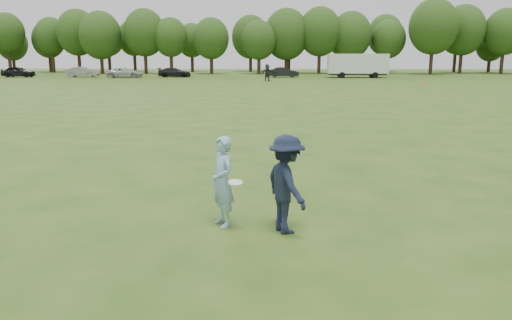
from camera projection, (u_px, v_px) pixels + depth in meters
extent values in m
plane|color=#264914|center=(213.00, 225.00, 9.56)|extent=(200.00, 200.00, 0.00)
imported|color=#87B5D2|center=(223.00, 182.00, 9.37)|extent=(0.67, 0.75, 1.72)
imported|color=#171F34|center=(286.00, 184.00, 9.02)|extent=(1.12, 1.35, 1.81)
imported|color=#2A2A2A|center=(267.00, 73.00, 59.15)|extent=(1.93, 1.41, 2.02)
imported|color=black|center=(18.00, 72.00, 69.22)|extent=(4.44, 1.88, 1.50)
imported|color=gray|center=(83.00, 72.00, 69.30)|extent=(4.35, 1.62, 1.42)
imported|color=#B9B8BE|center=(125.00, 73.00, 67.99)|extent=(5.08, 2.79, 1.35)
imported|color=black|center=(174.00, 72.00, 69.20)|extent=(4.55, 1.93, 1.31)
imported|color=black|center=(283.00, 72.00, 68.82)|extent=(4.25, 1.70, 1.37)
cone|color=#FF4E0D|center=(423.00, 83.00, 52.72)|extent=(0.28, 0.28, 0.30)
cylinder|color=white|center=(235.00, 183.00, 9.06)|extent=(0.27, 0.27, 0.09)
cube|color=white|center=(358.00, 64.00, 67.56)|extent=(8.00, 2.50, 2.60)
cube|color=black|center=(357.00, 74.00, 67.86)|extent=(7.60, 2.30, 0.25)
cylinder|color=black|center=(342.00, 75.00, 66.74)|extent=(0.80, 0.25, 0.80)
cylinder|color=black|center=(340.00, 74.00, 69.18)|extent=(0.80, 0.25, 0.80)
cylinder|color=black|center=(375.00, 75.00, 66.57)|extent=(0.80, 0.25, 0.80)
cylinder|color=black|center=(372.00, 74.00, 69.01)|extent=(0.80, 0.25, 0.80)
cube|color=#333333|center=(325.00, 74.00, 68.02)|extent=(1.20, 0.15, 0.12)
cylinder|color=#332114|center=(10.00, 60.00, 85.33)|extent=(0.56, 0.56, 4.26)
ellipsoid|color=#233D14|center=(7.00, 32.00, 84.37)|extent=(5.79, 5.79, 6.66)
cylinder|color=#332114|center=(53.00, 61.00, 86.63)|extent=(0.56, 0.56, 3.91)
ellipsoid|color=#233D14|center=(51.00, 36.00, 85.73)|extent=(5.47, 5.47, 6.29)
cylinder|color=#332114|center=(79.00, 61.00, 84.71)|extent=(0.56, 0.56, 3.83)
ellipsoid|color=#233D14|center=(77.00, 32.00, 83.71)|extent=(6.75, 6.75, 7.76)
cylinder|color=#332114|center=(102.00, 64.00, 81.68)|extent=(0.56, 0.56, 3.25)
ellipsoid|color=#233D14|center=(100.00, 35.00, 80.74)|extent=(6.76, 6.76, 7.78)
cylinder|color=#332114|center=(146.00, 62.00, 81.75)|extent=(0.56, 0.56, 3.71)
ellipsoid|color=#233D14|center=(144.00, 33.00, 80.77)|extent=(6.68, 6.68, 7.68)
cylinder|color=#332114|center=(171.00, 63.00, 81.24)|extent=(0.56, 0.56, 3.46)
ellipsoid|color=#233D14|center=(171.00, 37.00, 80.39)|extent=(5.49, 5.49, 6.31)
cylinder|color=#332114|center=(212.00, 64.00, 80.88)|extent=(0.56, 0.56, 3.14)
ellipsoid|color=#233D14|center=(211.00, 38.00, 80.04)|extent=(5.78, 5.78, 6.64)
cylinder|color=#332114|center=(259.00, 64.00, 80.34)|extent=(0.56, 0.56, 3.01)
ellipsoid|color=#233D14|center=(259.00, 40.00, 79.53)|extent=(5.46, 5.46, 6.28)
cylinder|color=#332114|center=(286.00, 64.00, 82.47)|extent=(0.56, 0.56, 3.23)
ellipsoid|color=#233D14|center=(286.00, 34.00, 81.48)|extent=(7.29, 7.29, 8.38)
cylinder|color=#332114|center=(319.00, 62.00, 82.10)|extent=(0.56, 0.56, 3.77)
ellipsoid|color=#233D14|center=(320.00, 32.00, 81.09)|extent=(6.95, 6.95, 8.00)
cylinder|color=#332114|center=(350.00, 63.00, 82.52)|extent=(0.56, 0.56, 3.33)
ellipsoid|color=#233D14|center=(351.00, 35.00, 81.58)|extent=(6.71, 6.71, 7.71)
cylinder|color=#332114|center=(387.00, 64.00, 82.53)|extent=(0.56, 0.56, 3.22)
ellipsoid|color=#233D14|center=(389.00, 39.00, 81.71)|extent=(5.54, 5.54, 6.37)
cylinder|color=#332114|center=(431.00, 61.00, 79.32)|extent=(0.56, 0.56, 4.15)
ellipsoid|color=#233D14|center=(434.00, 27.00, 78.21)|extent=(7.59, 7.59, 8.73)
cylinder|color=#332114|center=(461.00, 61.00, 82.55)|extent=(0.56, 0.56, 3.95)
ellipsoid|color=#233D14|center=(463.00, 30.00, 81.50)|extent=(7.16, 7.16, 8.24)
cylinder|color=#332114|center=(502.00, 62.00, 80.97)|extent=(0.56, 0.56, 3.90)
ellipsoid|color=#233D14|center=(505.00, 32.00, 79.98)|extent=(6.49, 6.49, 7.46)
cylinder|color=#332114|center=(14.00, 64.00, 91.75)|extent=(0.56, 0.56, 2.73)
ellipsoid|color=#233D14|center=(12.00, 43.00, 90.98)|extent=(5.45, 5.45, 6.27)
cylinder|color=#332114|center=(50.00, 63.00, 89.85)|extent=(0.56, 0.56, 3.25)
ellipsoid|color=#233D14|center=(48.00, 40.00, 89.00)|extent=(5.68, 5.68, 6.53)
cylinder|color=#332114|center=(110.00, 61.00, 92.35)|extent=(0.56, 0.56, 3.62)
ellipsoid|color=#233D14|center=(108.00, 38.00, 91.46)|extent=(5.80, 5.80, 6.67)
cylinder|color=#332114|center=(135.00, 62.00, 89.65)|extent=(0.56, 0.56, 3.61)
ellipsoid|color=#233D14|center=(134.00, 38.00, 88.78)|extent=(5.58, 5.58, 6.42)
cylinder|color=#332114|center=(192.00, 63.00, 89.81)|extent=(0.56, 0.56, 3.29)
ellipsoid|color=#233D14|center=(192.00, 40.00, 88.99)|extent=(5.30, 5.30, 6.09)
cylinder|color=#332114|center=(251.00, 62.00, 90.84)|extent=(0.56, 0.56, 3.28)
ellipsoid|color=#233D14|center=(250.00, 37.00, 89.89)|extent=(6.78, 6.78, 7.79)
cylinder|color=#332114|center=(289.00, 63.00, 89.07)|extent=(0.56, 0.56, 3.11)
ellipsoid|color=#233D14|center=(289.00, 41.00, 88.27)|extent=(5.34, 5.34, 6.14)
cylinder|color=#332114|center=(341.00, 62.00, 90.05)|extent=(0.56, 0.56, 3.50)
ellipsoid|color=#233D14|center=(342.00, 40.00, 89.25)|extent=(4.82, 4.82, 5.54)
cylinder|color=#332114|center=(384.00, 61.00, 90.29)|extent=(0.56, 0.56, 3.80)
ellipsoid|color=#233D14|center=(385.00, 35.00, 89.33)|extent=(6.34, 6.34, 7.29)
cylinder|color=#332114|center=(455.00, 61.00, 88.11)|extent=(0.56, 0.56, 3.84)
ellipsoid|color=#233D14|center=(456.00, 37.00, 87.26)|extent=(5.09, 5.09, 5.86)
cylinder|color=#332114|center=(489.00, 65.00, 86.89)|extent=(0.56, 0.56, 2.58)
ellipsoid|color=#233D14|center=(491.00, 45.00, 86.19)|extent=(4.86, 4.86, 5.59)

